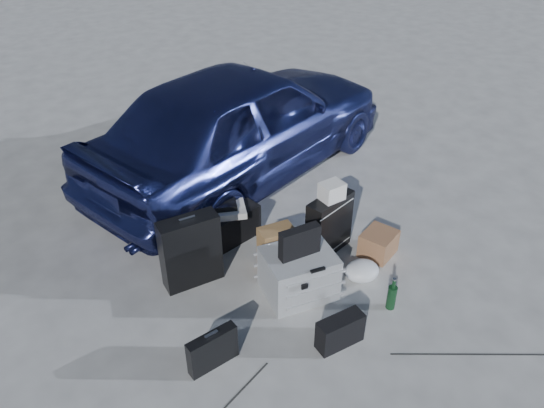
# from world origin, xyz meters

# --- Properties ---
(ground) EXTENTS (60.00, 60.00, 0.00)m
(ground) POSITION_xyz_m (0.00, 0.00, 0.00)
(ground) COLOR #B8B8B3
(ground) RESTS_ON ground
(car) EXTENTS (4.63, 2.82, 1.47)m
(car) POSITION_xyz_m (0.84, 2.52, 0.74)
(car) COLOR navy
(car) RESTS_ON ground
(pelican_case) EXTENTS (0.73, 0.64, 0.46)m
(pelican_case) POSITION_xyz_m (0.06, 0.31, 0.23)
(pelican_case) COLOR #9EA0A3
(pelican_case) RESTS_ON ground
(laptop_bag) EXTENTS (0.40, 0.14, 0.29)m
(laptop_bag) POSITION_xyz_m (0.06, 0.31, 0.60)
(laptop_bag) COLOR black
(laptop_bag) RESTS_ON pelican_case
(briefcase) EXTENTS (0.44, 0.12, 0.34)m
(briefcase) POSITION_xyz_m (-1.03, 0.02, 0.17)
(briefcase) COLOR black
(briefcase) RESTS_ON ground
(suitcase_left) EXTENTS (0.58, 0.26, 0.74)m
(suitcase_left) POSITION_xyz_m (-0.68, 1.02, 0.37)
(suitcase_left) COLOR black
(suitcase_left) RESTS_ON ground
(suitcase_right) EXTENTS (0.58, 0.31, 0.66)m
(suitcase_right) POSITION_xyz_m (0.70, 0.64, 0.33)
(suitcase_right) COLOR black
(suitcase_right) RESTS_ON ground
(white_carton) EXTENTS (0.23, 0.18, 0.18)m
(white_carton) POSITION_xyz_m (0.70, 0.63, 0.75)
(white_carton) COLOR silver
(white_carton) RESTS_ON suitcase_right
(duffel_bag) EXTENTS (0.77, 0.43, 0.36)m
(duffel_bag) POSITION_xyz_m (-0.08, 1.39, 0.18)
(duffel_bag) COLOR black
(duffel_bag) RESTS_ON ground
(flat_box_white) EXTENTS (0.50, 0.44, 0.07)m
(flat_box_white) POSITION_xyz_m (-0.08, 1.38, 0.40)
(flat_box_white) COLOR silver
(flat_box_white) RESTS_ON duffel_bag
(flat_box_black) EXTENTS (0.31, 0.27, 0.06)m
(flat_box_black) POSITION_xyz_m (-0.09, 1.39, 0.46)
(flat_box_black) COLOR black
(flat_box_black) RESTS_ON flat_box_white
(kraft_bag) EXTENTS (0.37, 0.26, 0.46)m
(kraft_bag) POSITION_xyz_m (0.12, 0.75, 0.23)
(kraft_bag) COLOR #AE8A4B
(kraft_bag) RESTS_ON ground
(cardboard_box) EXTENTS (0.43, 0.40, 0.26)m
(cardboard_box) POSITION_xyz_m (1.10, 0.30, 0.13)
(cardboard_box) COLOR #996442
(cardboard_box) RESTS_ON ground
(plastic_bag) EXTENTS (0.40, 0.36, 0.19)m
(plastic_bag) POSITION_xyz_m (0.69, 0.10, 0.10)
(plastic_bag) COLOR silver
(plastic_bag) RESTS_ON ground
(messenger_bag) EXTENTS (0.43, 0.19, 0.29)m
(messenger_bag) POSITION_xyz_m (-0.03, -0.40, 0.15)
(messenger_bag) COLOR black
(messenger_bag) RESTS_ON ground
(green_bottle) EXTENTS (0.11, 0.11, 0.34)m
(green_bottle) POSITION_xyz_m (0.64, -0.34, 0.17)
(green_bottle) COLOR black
(green_bottle) RESTS_ON ground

